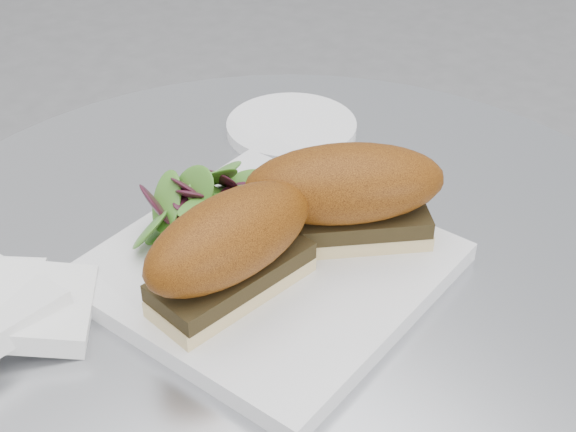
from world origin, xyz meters
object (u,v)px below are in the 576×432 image
(sandwich_right, at_px, (344,193))
(saucer, at_px, (292,127))
(sandwich_left, at_px, (230,247))
(plate, at_px, (268,268))

(sandwich_right, bearing_deg, saucer, 94.78)
(sandwich_left, height_order, saucer, sandwich_left)
(plate, height_order, sandwich_left, sandwich_left)
(plate, relative_size, sandwich_right, 1.39)
(plate, height_order, sandwich_right, sandwich_right)
(plate, bearing_deg, saucer, 47.98)
(sandwich_right, distance_m, saucer, 0.21)
(plate, distance_m, sandwich_left, 0.07)
(sandwich_left, distance_m, sandwich_right, 0.11)
(plate, distance_m, sandwich_right, 0.08)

